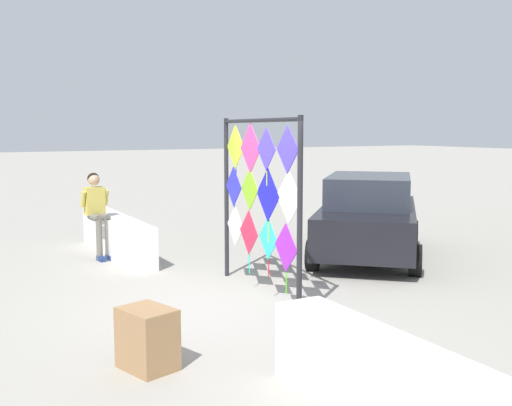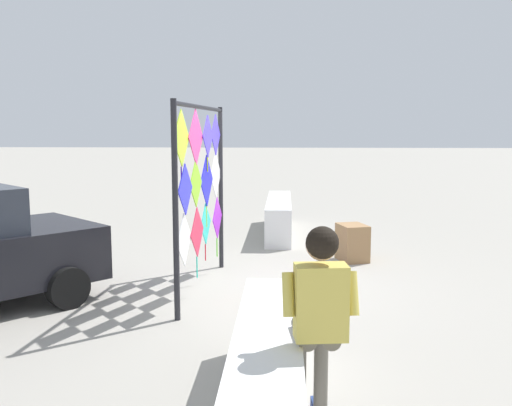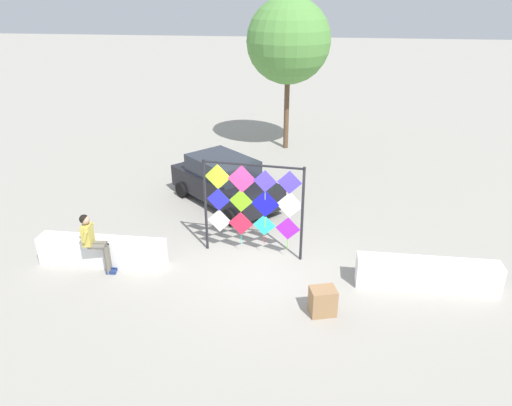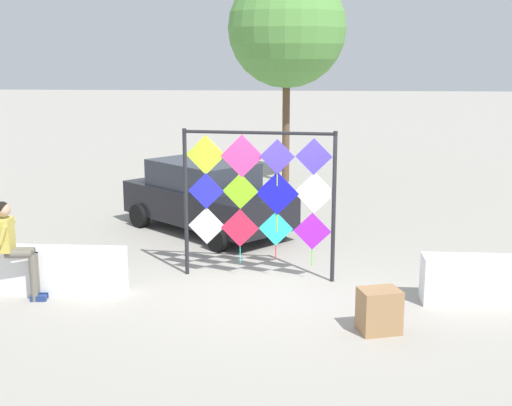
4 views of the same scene
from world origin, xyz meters
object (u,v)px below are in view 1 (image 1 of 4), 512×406
object	(u,v)px
seated_vendor	(97,208)
parked_car	(368,216)
kite_display_rack	(258,189)
cardboard_box_large	(147,339)

from	to	relation	value
seated_vendor	parked_car	world-z (taller)	seated_vendor
kite_display_rack	cardboard_box_large	xyz separation A→B (m)	(1.84, -2.30, -1.24)
parked_car	cardboard_box_large	xyz separation A→B (m)	(3.20, -5.43, -0.47)
cardboard_box_large	parked_car	bearing A→B (deg)	120.52
kite_display_rack	cardboard_box_large	size ratio (longest dim) A/B	4.19
parked_car	seated_vendor	bearing A→B (deg)	-117.83
seated_vendor	parked_car	size ratio (longest dim) A/B	0.39
kite_display_rack	cardboard_box_large	world-z (taller)	kite_display_rack
kite_display_rack	parked_car	bearing A→B (deg)	113.41
kite_display_rack	parked_car	distance (m)	3.50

